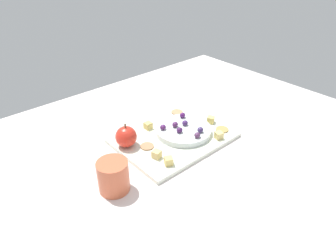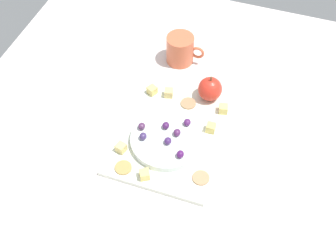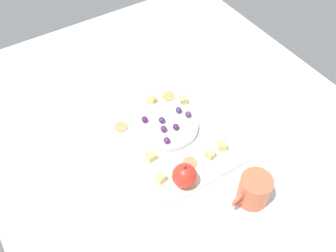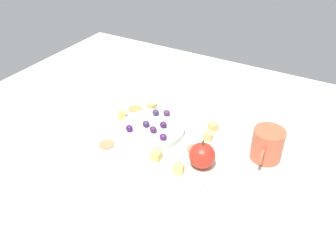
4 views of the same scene
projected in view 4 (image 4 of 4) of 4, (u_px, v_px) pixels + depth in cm
name	position (u px, v px, depth cm)	size (l,w,h in cm)	color
table	(156.00, 134.00, 100.80)	(126.28, 106.84, 3.51)	silver
platter	(163.00, 138.00, 95.22)	(34.81, 26.00, 1.27)	silver
serving_dish	(152.00, 129.00, 96.17)	(17.81, 17.81, 1.81)	silver
apple_whole	(202.00, 155.00, 83.39)	(6.41, 6.41, 6.41)	red
apple_stem	(203.00, 143.00, 81.19)	(0.50, 0.50, 1.20)	brown
cheese_cube_0	(208.00, 136.00, 93.26)	(2.21, 2.21, 2.21)	#E1C276
cheese_cube_1	(213.00, 127.00, 96.69)	(2.21, 2.21, 2.21)	#E4C86E
cheese_cube_2	(156.00, 156.00, 86.57)	(2.21, 2.21, 2.21)	#E4C768
cheese_cube_3	(122.00, 115.00, 101.66)	(2.21, 2.21, 2.21)	#EFD16E
cheese_cube_4	(179.00, 169.00, 82.73)	(2.21, 2.21, 2.21)	#EDD371
cheese_cube_5	(152.00, 107.00, 105.28)	(2.21, 2.21, 2.21)	#E5CB77
cracker_0	(107.00, 144.00, 91.73)	(4.03, 4.03, 0.40)	tan
cracker_1	(194.00, 149.00, 90.06)	(4.03, 4.03, 0.40)	#AA8058
cracker_2	(135.00, 109.00, 105.95)	(4.03, 4.03, 0.40)	tan
grape_0	(153.00, 129.00, 92.94)	(1.96, 1.76, 1.77)	#512557
grape_1	(167.00, 113.00, 99.65)	(1.96, 1.76, 1.69)	#512D53
grape_2	(163.00, 125.00, 94.83)	(1.96, 1.76, 1.72)	#441D53
grape_3	(146.00, 124.00, 95.15)	(1.96, 1.76, 1.68)	#42255F
grape_4	(129.00, 128.00, 93.34)	(1.96, 1.76, 1.83)	#4B195C
grape_5	(156.00, 112.00, 99.73)	(1.96, 1.76, 1.79)	#412F63
grape_6	(163.00, 137.00, 90.41)	(1.96, 1.76, 1.64)	#50215E
cup	(267.00, 145.00, 87.19)	(7.87, 11.08, 8.43)	#D16240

